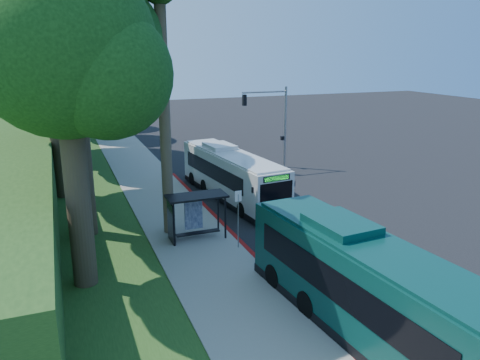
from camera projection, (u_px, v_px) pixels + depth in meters
name	position (u px, v px, depth m)	size (l,w,h in m)	color
ground	(287.00, 208.00, 30.63)	(140.00, 140.00, 0.00)	black
sidewalk	(179.00, 221.00, 28.03)	(4.50, 70.00, 0.12)	gray
red_curb	(238.00, 240.00, 25.26)	(0.25, 30.00, 0.13)	maroon
grass_verge	(74.00, 208.00, 30.51)	(8.00, 70.00, 0.06)	#234719
bus_shelter	(191.00, 208.00, 25.02)	(3.20, 1.51, 2.55)	black
stop_sign_pole	(238.00, 211.00, 23.68)	(0.35, 0.06, 3.17)	gray
traffic_signal_pole	(275.00, 118.00, 39.73)	(4.10, 0.30, 7.00)	gray
palm_tree	(159.00, 0.00, 23.06)	(4.20, 4.20, 14.40)	#4C3F2D
tree_0	(71.00, 24.00, 23.22)	(8.40, 8.00, 15.70)	#382B1E
tree_1	(47.00, 5.00, 29.63)	(10.50, 10.00, 18.26)	#382B1E
tree_2	(70.00, 43.00, 37.93)	(8.82, 8.40, 15.12)	#382B1E
tree_3	(43.00, 28.00, 43.99)	(10.08, 9.60, 17.28)	#382B1E
tree_4	(69.00, 52.00, 52.64)	(8.40, 8.00, 14.14)	#382B1E
tree_5	(76.00, 58.00, 60.37)	(7.35, 7.00, 12.86)	#382B1E
tree_6	(67.00, 57.00, 18.07)	(7.56, 7.20, 13.74)	#382B1E
white_bus	(231.00, 174.00, 32.23)	(3.67, 11.93, 3.50)	silver
teal_bus	(374.00, 291.00, 16.27)	(3.75, 13.09, 3.85)	#0A3833
pickup	(264.00, 178.00, 34.57)	(2.74, 5.95, 1.65)	white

